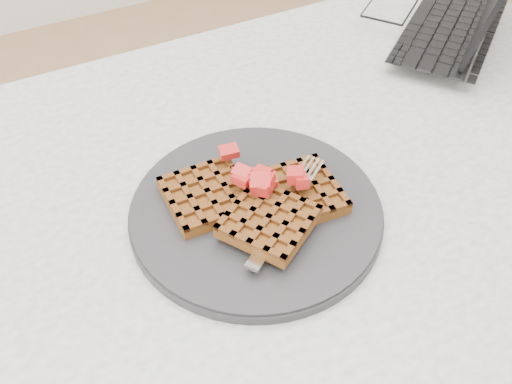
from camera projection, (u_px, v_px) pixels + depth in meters
table at (285, 253)px, 0.78m from camera, size 1.20×0.80×0.75m
plate at (256, 211)px, 0.66m from camera, size 0.29×0.29×0.02m
waffles at (258, 202)px, 0.65m from camera, size 0.19×0.18×0.03m
strawberry_pile at (256, 183)px, 0.63m from camera, size 0.15×0.15×0.02m
fork at (290, 210)px, 0.64m from camera, size 0.16×0.12×0.02m
laptop at (440, 11)px, 0.94m from camera, size 0.40×0.38×0.23m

